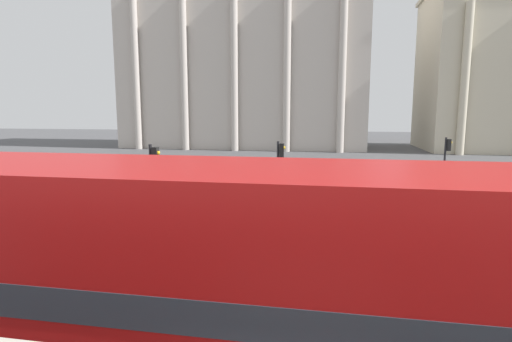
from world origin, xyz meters
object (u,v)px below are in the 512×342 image
at_px(traffic_light_mid, 280,166).
at_px(pedestrian_black, 428,179).
at_px(car_white, 302,177).
at_px(traffic_light_near, 154,180).
at_px(double_decker_bus, 160,284).
at_px(traffic_light_far, 446,157).
at_px(pedestrian_grey, 363,171).
at_px(plaza_building_left, 246,59).

height_order(traffic_light_mid, pedestrian_black, traffic_light_mid).
xyz_separation_m(car_white, pedestrian_black, (7.41, -1.15, 0.31)).
xyz_separation_m(traffic_light_near, car_white, (4.54, 12.19, -1.75)).
height_order(double_decker_bus, traffic_light_far, double_decker_bus).
bearing_deg(pedestrian_grey, plaza_building_left, 148.14).
xyz_separation_m(double_decker_bus, plaza_building_left, (-9.14, 50.51, 9.82)).
xyz_separation_m(plaza_building_left, traffic_light_far, (18.54, -30.68, -9.89)).
relative_size(double_decker_bus, traffic_light_near, 2.86).
xyz_separation_m(double_decker_bus, traffic_light_far, (9.41, 19.83, -0.06)).
xyz_separation_m(traffic_light_far, pedestrian_black, (-1.16, -0.90, -1.22)).
distance_m(traffic_light_far, pedestrian_grey, 5.11).
height_order(double_decker_bus, pedestrian_black, double_decker_bus).
distance_m(traffic_light_far, car_white, 8.71).
xyz_separation_m(pedestrian_grey, pedestrian_black, (3.47, -2.68, 0.01)).
relative_size(double_decker_bus, traffic_light_mid, 3.07).
relative_size(plaza_building_left, pedestrian_grey, 19.12).
bearing_deg(traffic_light_mid, pedestrian_grey, 59.86).
relative_size(traffic_light_mid, traffic_light_far, 1.03).
xyz_separation_m(double_decker_bus, traffic_light_near, (-3.70, 7.89, 0.15)).
relative_size(plaza_building_left, traffic_light_mid, 9.52).
bearing_deg(car_white, pedestrian_black, 24.47).
distance_m(double_decker_bus, plaza_building_left, 52.26).
relative_size(traffic_light_mid, car_white, 0.83).
height_order(traffic_light_mid, traffic_light_far, traffic_light_mid).
bearing_deg(traffic_light_near, traffic_light_far, 42.34).
height_order(double_decker_bus, traffic_light_mid, double_decker_bus).
bearing_deg(pedestrian_grey, double_decker_bus, -70.04).
height_order(double_decker_bus, pedestrian_grey, double_decker_bus).
bearing_deg(traffic_light_far, plaza_building_left, 121.15).
bearing_deg(double_decker_bus, plaza_building_left, 102.20).
distance_m(plaza_building_left, traffic_light_mid, 39.24).
height_order(double_decker_bus, traffic_light_near, double_decker_bus).
bearing_deg(plaza_building_left, traffic_light_far, -58.85).
relative_size(traffic_light_mid, pedestrian_grey, 2.01).
bearing_deg(double_decker_bus, traffic_light_near, 117.04).
height_order(traffic_light_near, traffic_light_mid, traffic_light_near).
xyz_separation_m(double_decker_bus, traffic_light_mid, (0.17, 13.68, -0.01)).
height_order(plaza_building_left, pedestrian_black, plaza_building_left).
relative_size(car_white, pedestrian_grey, 2.43).
distance_m(car_white, pedestrian_black, 7.51).
height_order(traffic_light_far, pedestrian_black, traffic_light_far).
relative_size(traffic_light_near, traffic_light_mid, 1.07).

